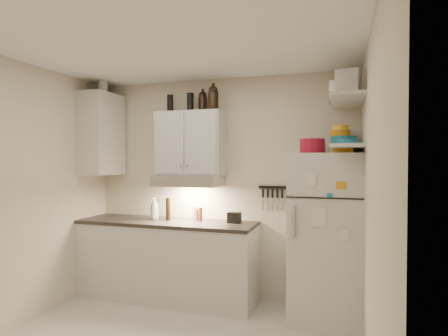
% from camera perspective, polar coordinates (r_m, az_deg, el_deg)
% --- Properties ---
extents(ceiling, '(3.20, 3.00, 0.02)m').
position_cam_1_polar(ceiling, '(3.25, -9.56, 18.73)').
color(ceiling, white).
rests_on(ceiling, ground).
extents(back_wall, '(3.20, 0.02, 2.60)m').
position_cam_1_polar(back_wall, '(4.51, -0.69, -3.00)').
color(back_wall, beige).
rests_on(back_wall, ground).
extents(left_wall, '(0.02, 3.00, 2.60)m').
position_cam_1_polar(left_wall, '(4.10, -29.97, -3.58)').
color(left_wall, beige).
rests_on(left_wall, ground).
extents(right_wall, '(0.02, 3.00, 2.60)m').
position_cam_1_polar(right_wall, '(2.78, 21.70, -5.73)').
color(right_wall, beige).
rests_on(right_wall, ground).
extents(base_cabinet, '(2.10, 0.60, 0.88)m').
position_cam_1_polar(base_cabinet, '(4.57, -8.70, -13.89)').
color(base_cabinet, silver).
rests_on(base_cabinet, floor).
extents(countertop, '(2.10, 0.62, 0.04)m').
position_cam_1_polar(countertop, '(4.48, -8.72, -8.20)').
color(countertop, '#2D2927').
rests_on(countertop, base_cabinet).
extents(upper_cabinet, '(0.80, 0.33, 0.75)m').
position_cam_1_polar(upper_cabinet, '(4.44, -5.09, 3.72)').
color(upper_cabinet, silver).
rests_on(upper_cabinet, back_wall).
extents(side_cabinet, '(0.33, 0.55, 1.00)m').
position_cam_1_polar(side_cabinet, '(4.88, -18.15, 4.90)').
color(side_cabinet, silver).
rests_on(side_cabinet, left_wall).
extents(range_hood, '(0.76, 0.46, 0.12)m').
position_cam_1_polar(range_hood, '(4.38, -5.41, -1.94)').
color(range_hood, silver).
rests_on(range_hood, back_wall).
extents(fridge, '(0.70, 0.68, 1.70)m').
position_cam_1_polar(fridge, '(4.00, 15.20, -10.10)').
color(fridge, silver).
rests_on(fridge, floor).
extents(shelf_hi, '(0.30, 0.95, 0.03)m').
position_cam_1_polar(shelf_hi, '(3.82, 18.27, 9.70)').
color(shelf_hi, silver).
rests_on(shelf_hi, right_wall).
extents(shelf_lo, '(0.30, 0.95, 0.03)m').
position_cam_1_polar(shelf_lo, '(3.78, 18.22, 3.10)').
color(shelf_lo, silver).
rests_on(shelf_lo, right_wall).
extents(knife_strip, '(0.42, 0.02, 0.03)m').
position_cam_1_polar(knife_strip, '(4.31, 8.09, -2.93)').
color(knife_strip, black).
rests_on(knife_strip, back_wall).
extents(dutch_oven, '(0.31, 0.31, 0.14)m').
position_cam_1_polar(dutch_oven, '(3.84, 13.30, 3.27)').
color(dutch_oven, maroon).
rests_on(dutch_oven, fridge).
extents(book_stack, '(0.22, 0.26, 0.08)m').
position_cam_1_polar(book_stack, '(3.79, 17.86, 2.79)').
color(book_stack, orange).
rests_on(book_stack, fridge).
extents(spice_jar, '(0.07, 0.07, 0.09)m').
position_cam_1_polar(spice_jar, '(3.84, 15.41, 2.86)').
color(spice_jar, silver).
rests_on(spice_jar, fridge).
extents(stock_pot, '(0.30, 0.30, 0.17)m').
position_cam_1_polar(stock_pot, '(4.12, 17.35, 10.52)').
color(stock_pot, silver).
rests_on(stock_pot, shelf_hi).
extents(tin_a, '(0.20, 0.19, 0.18)m').
position_cam_1_polar(tin_a, '(3.84, 17.29, 11.22)').
color(tin_a, '#AAAAAD').
rests_on(tin_a, shelf_hi).
extents(tin_b, '(0.22, 0.22, 0.19)m').
position_cam_1_polar(tin_b, '(3.49, 18.37, 12.36)').
color(tin_b, '#AAAAAD').
rests_on(tin_b, shelf_hi).
extents(bowl_teal, '(0.26, 0.26, 0.10)m').
position_cam_1_polar(bowl_teal, '(4.05, 17.75, 3.91)').
color(bowl_teal, teal).
rests_on(bowl_teal, shelf_lo).
extents(bowl_orange, '(0.20, 0.20, 0.06)m').
position_cam_1_polar(bowl_orange, '(4.04, 17.32, 5.08)').
color(bowl_orange, orange).
rests_on(bowl_orange, bowl_teal).
extents(bowl_yellow, '(0.16, 0.16, 0.05)m').
position_cam_1_polar(bowl_yellow, '(4.04, 17.32, 5.88)').
color(bowl_yellow, yellow).
rests_on(bowl_yellow, bowl_orange).
extents(plates, '(0.25, 0.25, 0.05)m').
position_cam_1_polar(plates, '(3.75, 18.28, 3.74)').
color(plates, teal).
rests_on(plates, shelf_lo).
extents(growler_a, '(0.13, 0.13, 0.25)m').
position_cam_1_polar(growler_a, '(4.50, -3.26, 10.09)').
color(growler_a, black).
rests_on(growler_a, upper_cabinet).
extents(growler_b, '(0.14, 0.14, 0.28)m').
position_cam_1_polar(growler_b, '(4.32, -1.64, 10.65)').
color(growler_b, black).
rests_on(growler_b, upper_cabinet).
extents(thermos_a, '(0.10, 0.10, 0.23)m').
position_cam_1_polar(thermos_a, '(4.53, -5.16, 9.88)').
color(thermos_a, black).
rests_on(thermos_a, upper_cabinet).
extents(thermos_b, '(0.08, 0.08, 0.22)m').
position_cam_1_polar(thermos_b, '(4.61, -8.20, 9.65)').
color(thermos_b, black).
rests_on(thermos_b, upper_cabinet).
extents(side_jar, '(0.14, 0.14, 0.15)m').
position_cam_1_polar(side_jar, '(4.91, -17.97, 11.65)').
color(side_jar, silver).
rests_on(side_jar, side_cabinet).
extents(soap_bottle, '(0.13, 0.13, 0.29)m').
position_cam_1_polar(soap_bottle, '(4.56, -10.54, -5.92)').
color(soap_bottle, silver).
rests_on(soap_bottle, countertop).
extents(pepper_mill, '(0.06, 0.06, 0.16)m').
position_cam_1_polar(pepper_mill, '(4.40, -3.64, -7.05)').
color(pepper_mill, brown).
rests_on(pepper_mill, countertop).
extents(oil_bottle, '(0.05, 0.05, 0.25)m').
position_cam_1_polar(oil_bottle, '(4.58, -8.32, -6.17)').
color(oil_bottle, '#415E17').
rests_on(oil_bottle, countertop).
extents(vinegar_bottle, '(0.07, 0.07, 0.27)m').
position_cam_1_polar(vinegar_bottle, '(4.48, -8.52, -6.21)').
color(vinegar_bottle, black).
rests_on(vinegar_bottle, countertop).
extents(clear_bottle, '(0.06, 0.06, 0.17)m').
position_cam_1_polar(clear_bottle, '(4.44, -4.55, -6.89)').
color(clear_bottle, silver).
rests_on(clear_bottle, countertop).
extents(red_jar, '(0.08, 0.08, 0.13)m').
position_cam_1_polar(red_jar, '(4.47, -4.31, -7.09)').
color(red_jar, maroon).
rests_on(red_jar, countertop).
extents(caddy, '(0.15, 0.12, 0.12)m').
position_cam_1_polar(caddy, '(4.26, 1.57, -7.57)').
color(caddy, black).
rests_on(caddy, countertop).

